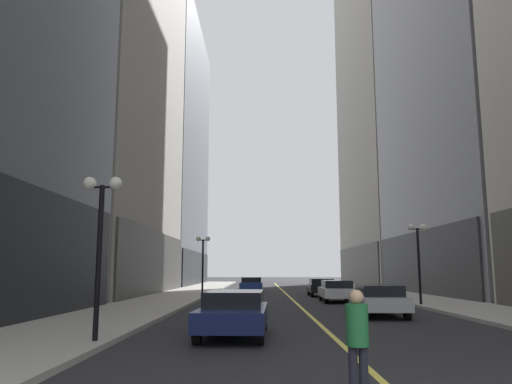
# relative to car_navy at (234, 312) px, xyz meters

# --- Properties ---
(ground_plane) EXTENTS (200.00, 200.00, 0.00)m
(ground_plane) POSITION_rel_car_navy_xyz_m (2.93, 25.30, -0.72)
(ground_plane) COLOR #262628
(sidewalk_left) EXTENTS (4.50, 78.00, 0.15)m
(sidewalk_left) POSITION_rel_car_navy_xyz_m (-5.32, 25.30, -0.65)
(sidewalk_left) COLOR #ADA8A0
(sidewalk_left) RESTS_ON ground
(sidewalk_right) EXTENTS (4.50, 78.00, 0.15)m
(sidewalk_right) POSITION_rel_car_navy_xyz_m (11.18, 25.30, -0.65)
(sidewalk_right) COLOR #ADA8A0
(sidewalk_right) RESTS_ON ground
(lane_centre_stripe) EXTENTS (0.16, 70.00, 0.01)m
(lane_centre_stripe) POSITION_rel_car_navy_xyz_m (2.93, 25.30, -0.72)
(lane_centre_stripe) COLOR #E5D64C
(lane_centre_stripe) RESTS_ON ground
(building_left_far) EXTENTS (15.27, 26.00, 35.85)m
(building_left_far) POSITION_rel_car_navy_xyz_m (-15.10, 50.30, 17.15)
(building_left_far) COLOR slate
(building_left_far) RESTS_ON ground
(building_right_far) EXTENTS (11.70, 26.00, 52.36)m
(building_right_far) POSITION_rel_car_navy_xyz_m (19.18, 50.30, 25.37)
(building_right_far) COLOR #A8A399
(building_right_far) RESTS_ON ground
(car_navy) EXTENTS (2.06, 4.63, 1.32)m
(car_navy) POSITION_rel_car_navy_xyz_m (0.00, 0.00, 0.00)
(car_navy) COLOR #141E4C
(car_navy) RESTS_ON ground
(car_silver) EXTENTS (2.04, 4.49, 1.32)m
(car_silver) POSITION_rel_car_navy_xyz_m (5.82, 6.47, -0.00)
(car_silver) COLOR #B7B7BC
(car_silver) RESTS_ON ground
(car_white) EXTENTS (1.94, 4.31, 1.32)m
(car_white) POSITION_rel_car_navy_xyz_m (5.48, 15.95, -0.00)
(car_white) COLOR silver
(car_white) RESTS_ON ground
(car_black) EXTENTS (1.91, 4.09, 1.32)m
(car_black) POSITION_rel_car_navy_xyz_m (5.35, 22.76, -0.00)
(car_black) COLOR black
(car_black) RESTS_ON ground
(car_blue) EXTENTS (2.01, 4.68, 1.32)m
(car_blue) POSITION_rel_car_navy_xyz_m (0.02, 29.54, 0.00)
(car_blue) COLOR navy
(car_blue) RESTS_ON ground
(pedestrian_in_green_parka) EXTENTS (0.36, 0.36, 1.64)m
(pedestrian_in_green_parka) POSITION_rel_car_navy_xyz_m (2.26, -7.30, 0.23)
(pedestrian_in_green_parka) COLOR black
(pedestrian_in_green_parka) RESTS_ON ground
(street_lamp_left_near) EXTENTS (1.06, 0.36, 4.43)m
(street_lamp_left_near) POSITION_rel_car_navy_xyz_m (-3.47, -2.01, 2.54)
(street_lamp_left_near) COLOR black
(street_lamp_left_near) RESTS_ON ground
(street_lamp_left_far) EXTENTS (1.06, 0.36, 4.43)m
(street_lamp_left_far) POSITION_rel_car_navy_xyz_m (-3.47, 21.82, 2.54)
(street_lamp_left_far) COLOR black
(street_lamp_left_far) RESTS_ON ground
(street_lamp_right_mid) EXTENTS (1.06, 0.36, 4.43)m
(street_lamp_right_mid) POSITION_rel_car_navy_xyz_m (9.33, 11.87, 2.54)
(street_lamp_right_mid) COLOR black
(street_lamp_right_mid) RESTS_ON ground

